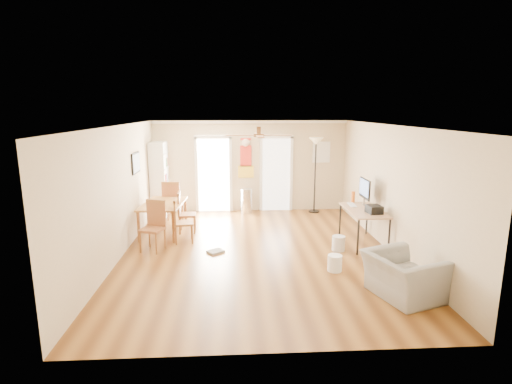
{
  "coord_description": "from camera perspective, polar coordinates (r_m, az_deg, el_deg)",
  "views": [
    {
      "loc": [
        -0.48,
        -7.79,
        2.91
      ],
      "look_at": [
        0.0,
        0.6,
        1.15
      ],
      "focal_mm": 27.82,
      "sensor_mm": 36.0,
      "label": 1
    }
  ],
  "objects": [
    {
      "name": "floor",
      "position": [
        8.33,
        0.24,
        -8.62
      ],
      "size": [
        7.0,
        7.0,
        0.0
      ],
      "primitive_type": "plane",
      "color": "brown",
      "rests_on": "ground"
    },
    {
      "name": "floor_cloth",
      "position": [
        8.34,
        -5.83,
        -8.51
      ],
      "size": [
        0.4,
        0.38,
        0.04
      ],
      "primitive_type": "cube",
      "rotation": [
        0.0,
        0.0,
        0.62
      ],
      "color": "gray",
      "rests_on": "floor"
    },
    {
      "name": "dining_chair_right_b",
      "position": [
        8.93,
        -10.38,
        -4.08
      ],
      "size": [
        0.46,
        0.46,
        0.99
      ],
      "primitive_type": null,
      "rotation": [
        0.0,
        0.0,
        1.72
      ],
      "color": "#A06933",
      "rests_on": "floor"
    },
    {
      "name": "framed_poster",
      "position": [
        9.54,
        -16.9,
        4.03
      ],
      "size": [
        0.04,
        0.66,
        0.48
      ],
      "primitive_type": "cube",
      "color": "black",
      "rests_on": "wall_left"
    },
    {
      "name": "wall_back",
      "position": [
        11.42,
        -0.84,
        3.71
      ],
      "size": [
        5.5,
        0.04,
        2.6
      ],
      "primitive_type": null,
      "color": "beige",
      "rests_on": "floor"
    },
    {
      "name": "bathroom_doorway",
      "position": [
        11.5,
        2.91,
        2.5
      ],
      "size": [
        0.8,
        0.1,
        2.1
      ],
      "primitive_type": null,
      "color": "white",
      "rests_on": "wall_back"
    },
    {
      "name": "printer",
      "position": [
        8.66,
        16.63,
        -2.4
      ],
      "size": [
        0.31,
        0.35,
        0.17
      ],
      "primitive_type": "cube",
      "rotation": [
        0.0,
        0.0,
        0.12
      ],
      "color": "black",
      "rests_on": "computer_desk"
    },
    {
      "name": "dining_chair_right_a",
      "position": [
        9.63,
        -9.86,
        -2.91
      ],
      "size": [
        0.42,
        0.42,
        0.98
      ],
      "primitive_type": null,
      "rotation": [
        0.0,
        0.0,
        1.62
      ],
      "color": "#9B6432",
      "rests_on": "floor"
    },
    {
      "name": "torchiere_lamp",
      "position": [
        11.37,
        8.49,
        2.37
      ],
      "size": [
        0.42,
        0.42,
        2.14
      ],
      "primitive_type": null,
      "rotation": [
        0.0,
        0.0,
        -0.03
      ],
      "color": "black",
      "rests_on": "floor"
    },
    {
      "name": "dining_chair_far",
      "position": [
        10.49,
        -11.83,
        -1.41
      ],
      "size": [
        0.49,
        0.49,
        1.11
      ],
      "primitive_type": null,
      "rotation": [
        0.0,
        0.0,
        3.07
      ],
      "color": "#A25E34",
      "rests_on": "floor"
    },
    {
      "name": "keyboard",
      "position": [
        9.26,
        13.65,
        -1.8
      ],
      "size": [
        0.16,
        0.43,
        0.02
      ],
      "primitive_type": "cube",
      "rotation": [
        0.0,
        0.0,
        -0.06
      ],
      "color": "silver",
      "rests_on": "computer_desk"
    },
    {
      "name": "orange_bottle",
      "position": [
        9.52,
        13.79,
        -0.69
      ],
      "size": [
        0.1,
        0.1,
        0.26
      ],
      "primitive_type": "cylinder",
      "rotation": [
        0.0,
        0.0,
        0.15
      ],
      "color": "#D35B12",
      "rests_on": "computer_desk"
    },
    {
      "name": "dining_table",
      "position": [
        9.68,
        -13.11,
        -3.69
      ],
      "size": [
        1.01,
        1.56,
        0.74
      ],
      "primitive_type": null,
      "rotation": [
        0.0,
        0.0,
        -0.08
      ],
      "color": "#AA7337",
      "rests_on": "floor"
    },
    {
      "name": "bookshelf",
      "position": [
        11.34,
        -13.64,
        1.88
      ],
      "size": [
        0.59,
        0.98,
        2.04
      ],
      "primitive_type": null,
      "rotation": [
        0.0,
        0.0,
        0.2
      ],
      "color": "silver",
      "rests_on": "floor"
    },
    {
      "name": "wastebasket_a",
      "position": [
        8.55,
        11.78,
        -7.23
      ],
      "size": [
        0.34,
        0.34,
        0.31
      ],
      "primitive_type": "cylinder",
      "rotation": [
        0.0,
        0.0,
        0.34
      ],
      "color": "silver",
      "rests_on": "floor"
    },
    {
      "name": "computer_desk",
      "position": [
        9.03,
        15.11,
        -4.82
      ],
      "size": [
        0.72,
        1.44,
        0.77
      ],
      "primitive_type": null,
      "color": "tan",
      "rests_on": "floor"
    },
    {
      "name": "wall_front",
      "position": [
        4.61,
        2.97,
        -8.62
      ],
      "size": [
        5.5,
        0.04,
        2.6
      ],
      "primitive_type": null,
      "color": "beige",
      "rests_on": "floor"
    },
    {
      "name": "imac",
      "position": [
        9.27,
        15.35,
        -0.01
      ],
      "size": [
        0.25,
        0.65,
        0.6
      ],
      "primitive_type": null,
      "rotation": [
        0.0,
        0.0,
        0.25
      ],
      "color": "black",
      "rests_on": "computer_desk"
    },
    {
      "name": "ceiling_fan",
      "position": [
        7.52,
        0.4,
        8.17
      ],
      "size": [
        1.24,
        1.24,
        0.2
      ],
      "primitive_type": null,
      "color": "#593819",
      "rests_on": "ceiling"
    },
    {
      "name": "crown_molding",
      "position": [
        7.82,
        0.26,
        9.26
      ],
      "size": [
        5.5,
        7.0,
        0.08
      ],
      "primitive_type": null,
      "color": "white",
      "rests_on": "wall_back"
    },
    {
      "name": "wall_right",
      "position": [
        8.59,
        18.88,
        0.38
      ],
      "size": [
        0.04,
        7.0,
        2.6
      ],
      "primitive_type": null,
      "color": "beige",
      "rests_on": "floor"
    },
    {
      "name": "wall_decal",
      "position": [
        11.36,
        -1.47,
        4.94
      ],
      "size": [
        0.46,
        0.03,
        1.1
      ],
      "primitive_type": "cube",
      "color": "red",
      "rests_on": "wall_back"
    },
    {
      "name": "ceiling",
      "position": [
        7.82,
        0.26,
        9.55
      ],
      "size": [
        5.5,
        7.0,
        0.0
      ],
      "primitive_type": null,
      "color": "silver",
      "rests_on": "floor"
    },
    {
      "name": "ac_grille",
      "position": [
        11.61,
        9.37,
        5.68
      ],
      "size": [
        0.5,
        0.04,
        0.6
      ],
      "primitive_type": "cube",
      "color": "white",
      "rests_on": "wall_back"
    },
    {
      "name": "wastebasket_b",
      "position": [
        7.5,
        11.26,
        -9.99
      ],
      "size": [
        0.32,
        0.32,
        0.3
      ],
      "primitive_type": "cylinder",
      "rotation": [
        0.0,
        0.0,
        0.27
      ],
      "color": "white",
      "rests_on": "floor"
    },
    {
      "name": "trash_can",
      "position": [
        11.28,
        -1.38,
        -1.3
      ],
      "size": [
        0.34,
        0.34,
        0.7
      ],
      "primitive_type": "cylinder",
      "rotation": [
        0.0,
        0.0,
        -0.04
      ],
      "color": "silver",
      "rests_on": "floor"
    },
    {
      "name": "dining_chair_near",
      "position": [
        8.53,
        -14.73,
        -4.84
      ],
      "size": [
        0.54,
        0.54,
        1.04
      ],
      "primitive_type": null,
      "rotation": [
        0.0,
        0.0,
        -0.32
      ],
      "color": "#955B30",
      "rests_on": "floor"
    },
    {
      "name": "kitchen_doorway",
      "position": [
        11.45,
        -6.1,
        2.4
      ],
      "size": [
        0.9,
        0.1,
        2.1
      ],
      "primitive_type": null,
      "color": "white",
      "rests_on": "wall_back"
    },
    {
      "name": "wall_left",
      "position": [
        8.27,
        -19.12,
        -0.06
      ],
      "size": [
        0.04,
        7.0,
        2.6
      ],
      "primitive_type": null,
      "color": "beige",
      "rests_on": "floor"
    },
    {
      "name": "armchair",
      "position": [
        6.75,
        20.35,
        -11.26
      ],
      "size": [
        1.23,
        1.31,
        0.69
      ],
      "primitive_type": "imported",
      "rotation": [
        0.0,
        0.0,
        1.9
      ],
      "color": "gray",
      "rests_on": "floor"
    }
  ]
}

